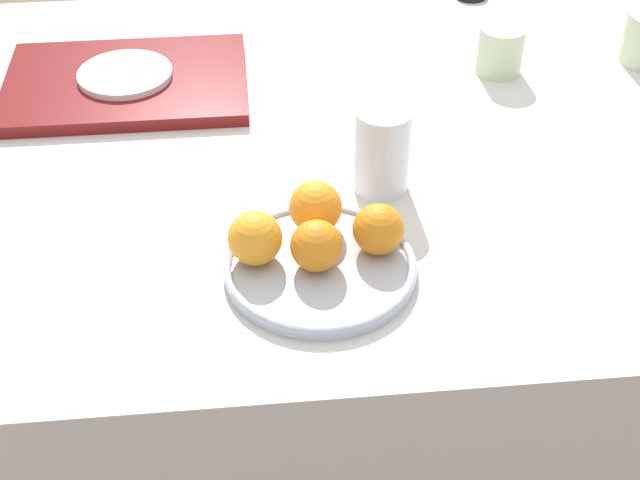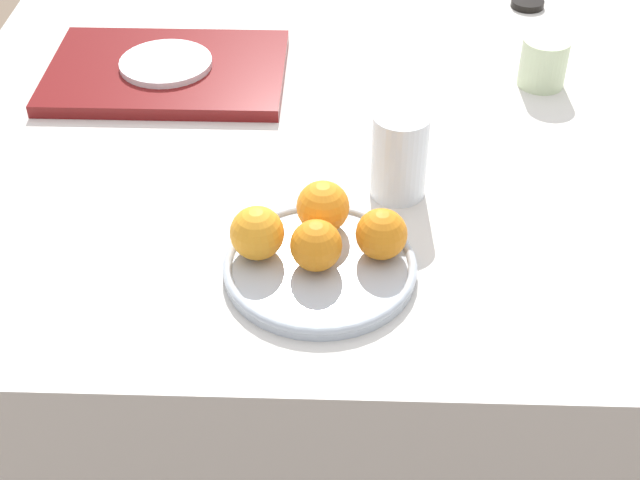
% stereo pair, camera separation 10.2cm
% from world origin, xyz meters
% --- Properties ---
extents(ground_plane, '(12.00, 12.00, 0.00)m').
position_xyz_m(ground_plane, '(0.00, 0.00, 0.00)').
color(ground_plane, '#7A6651').
extents(table, '(1.38, 0.98, 0.77)m').
position_xyz_m(table, '(0.00, 0.00, 0.39)').
color(table, silver).
rests_on(table, ground_plane).
extents(fruit_platter, '(0.23, 0.23, 0.02)m').
position_xyz_m(fruit_platter, '(-0.12, -0.30, 0.78)').
color(fruit_platter, '#B2BCC6').
rests_on(fruit_platter, table).
extents(orange_0, '(0.06, 0.06, 0.06)m').
position_xyz_m(orange_0, '(-0.12, -0.30, 0.82)').
color(orange_0, orange).
rests_on(orange_0, fruit_platter).
extents(orange_1, '(0.06, 0.06, 0.06)m').
position_xyz_m(orange_1, '(-0.05, -0.28, 0.82)').
color(orange_1, orange).
rests_on(orange_1, fruit_platter).
extents(orange_2, '(0.06, 0.06, 0.06)m').
position_xyz_m(orange_2, '(-0.12, -0.23, 0.82)').
color(orange_2, orange).
rests_on(orange_2, fruit_platter).
extents(orange_3, '(0.06, 0.06, 0.06)m').
position_xyz_m(orange_3, '(-0.19, -0.28, 0.82)').
color(orange_3, orange).
rests_on(orange_3, fruit_platter).
extents(water_glass, '(0.07, 0.07, 0.12)m').
position_xyz_m(water_glass, '(-0.02, -0.13, 0.83)').
color(water_glass, silver).
rests_on(water_glass, table).
extents(serving_tray, '(0.37, 0.26, 0.02)m').
position_xyz_m(serving_tray, '(-0.37, 0.16, 0.78)').
color(serving_tray, maroon).
rests_on(serving_tray, table).
extents(side_plate, '(0.14, 0.14, 0.01)m').
position_xyz_m(side_plate, '(-0.37, 0.16, 0.80)').
color(side_plate, white).
rests_on(side_plate, serving_tray).
extents(cup_0, '(0.07, 0.07, 0.08)m').
position_xyz_m(cup_0, '(0.21, 0.16, 0.81)').
color(cup_0, beige).
rests_on(cup_0, table).
extents(soy_dish, '(0.06, 0.06, 0.01)m').
position_xyz_m(soy_dish, '(0.24, 0.44, 0.78)').
color(soy_dish, black).
rests_on(soy_dish, table).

